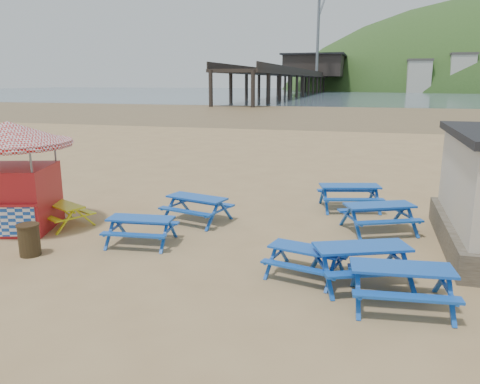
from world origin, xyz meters
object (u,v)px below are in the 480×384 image
(picnic_table_yellow, at_px, (63,215))
(picnic_table_blue_b, at_px, (349,197))
(ice_cream_kiosk, at_px, (12,162))
(picnic_table_blue_a, at_px, (197,209))
(litter_bin, at_px, (29,240))

(picnic_table_yellow, bearing_deg, picnic_table_blue_b, 52.77)
(picnic_table_blue_b, bearing_deg, ice_cream_kiosk, -167.75)
(picnic_table_blue_b, distance_m, ice_cream_kiosk, 10.87)
(picnic_table_blue_a, height_order, picnic_table_blue_b, picnic_table_blue_b)
(picnic_table_blue_b, xyz_separation_m, ice_cream_kiosk, (-9.57, -4.90, 1.61))
(picnic_table_yellow, relative_size, litter_bin, 2.46)
(picnic_table_blue_b, distance_m, litter_bin, 10.20)
(ice_cream_kiosk, relative_size, litter_bin, 5.48)
(picnic_table_yellow, distance_m, litter_bin, 2.56)
(picnic_table_yellow, distance_m, ice_cream_kiosk, 2.13)
(picnic_table_blue_a, height_order, ice_cream_kiosk, ice_cream_kiosk)
(picnic_table_yellow, bearing_deg, picnic_table_blue_a, 47.34)
(picnic_table_yellow, bearing_deg, litter_bin, -47.06)
(picnic_table_yellow, xyz_separation_m, ice_cream_kiosk, (-1.15, -0.61, 1.69))
(picnic_table_blue_a, height_order, picnic_table_yellow, picnic_table_blue_a)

